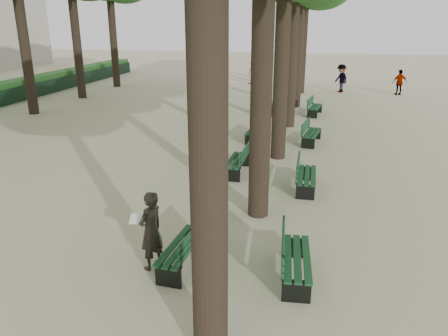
# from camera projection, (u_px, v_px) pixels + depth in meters

# --- Properties ---
(ground) EXTENTS (120.00, 120.00, 0.00)m
(ground) POSITION_uv_depth(u_px,v_px,m) (163.00, 269.00, 8.83)
(ground) COLOR #BDB48F
(ground) RESTS_ON ground
(bench_left_0) EXTENTS (0.69, 1.83, 0.92)m
(bench_left_0) POSITION_uv_depth(u_px,v_px,m) (183.00, 254.00, 8.86)
(bench_left_0) COLOR black
(bench_left_0) RESTS_ON ground
(bench_left_1) EXTENTS (0.59, 1.80, 0.92)m
(bench_left_1) POSITION_uv_depth(u_px,v_px,m) (237.00, 165.00, 14.19)
(bench_left_1) COLOR black
(bench_left_1) RESTS_ON ground
(bench_left_2) EXTENTS (0.73, 1.84, 0.92)m
(bench_left_2) POSITION_uv_depth(u_px,v_px,m) (256.00, 134.00, 18.03)
(bench_left_2) COLOR black
(bench_left_2) RESTS_ON ground
(bench_left_3) EXTENTS (0.67, 1.83, 0.92)m
(bench_left_3) POSITION_uv_depth(u_px,v_px,m) (271.00, 109.00, 23.16)
(bench_left_3) COLOR black
(bench_left_3) RESTS_ON ground
(bench_right_0) EXTENTS (0.71, 1.84, 0.92)m
(bench_right_0) POSITION_uv_depth(u_px,v_px,m) (296.00, 266.00, 8.44)
(bench_right_0) COLOR black
(bench_right_0) RESTS_ON ground
(bench_right_1) EXTENTS (0.60, 1.81, 0.92)m
(bench_right_1) POSITION_uv_depth(u_px,v_px,m) (306.00, 181.00, 12.85)
(bench_right_1) COLOR black
(bench_right_1) RESTS_ON ground
(bench_right_2) EXTENTS (0.81, 1.86, 0.92)m
(bench_right_2) POSITION_uv_depth(u_px,v_px,m) (311.00, 137.00, 17.60)
(bench_right_2) COLOR black
(bench_right_2) RESTS_ON ground
(bench_right_3) EXTENTS (0.81, 1.86, 0.92)m
(bench_right_3) POSITION_uv_depth(u_px,v_px,m) (315.00, 110.00, 22.79)
(bench_right_3) COLOR black
(bench_right_3) RESTS_ON ground
(man_with_map) EXTENTS (0.71, 0.73, 1.65)m
(man_with_map) POSITION_uv_depth(u_px,v_px,m) (151.00, 231.00, 8.64)
(man_with_map) COLOR black
(man_with_map) RESTS_ON ground
(pedestrian_c) EXTENTS (1.02, 0.59, 1.65)m
(pedestrian_c) POSITION_uv_depth(u_px,v_px,m) (400.00, 82.00, 28.71)
(pedestrian_c) COLOR #262628
(pedestrian_c) RESTS_ON ground
(pedestrian_b) EXTENTS (0.96, 1.23, 1.88)m
(pedestrian_b) POSITION_uv_depth(u_px,v_px,m) (341.00, 78.00, 29.74)
(pedestrian_b) COLOR #262628
(pedestrian_b) RESTS_ON ground
(pedestrian_e) EXTENTS (1.71, 0.57, 1.81)m
(pedestrian_e) POSITION_uv_depth(u_px,v_px,m) (206.00, 74.00, 32.22)
(pedestrian_e) COLOR #262628
(pedestrian_e) RESTS_ON ground
(pedestrian_a) EXTENTS (0.86, 0.78, 1.71)m
(pedestrian_a) POSITION_uv_depth(u_px,v_px,m) (253.00, 73.00, 33.30)
(pedestrian_a) COLOR #262628
(pedestrian_a) RESTS_ON ground
(pedestrian_d) EXTENTS (0.95, 0.90, 1.90)m
(pedestrian_d) POSITION_uv_depth(u_px,v_px,m) (260.00, 67.00, 36.39)
(pedestrian_d) COLOR #262628
(pedestrian_d) RESTS_ON ground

